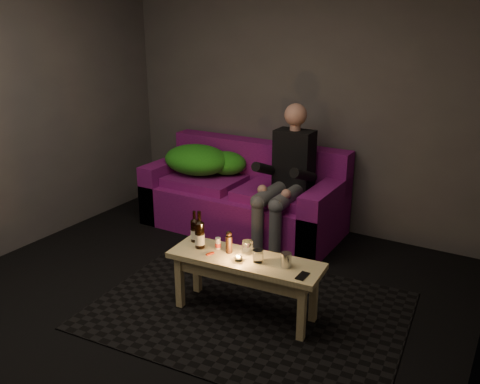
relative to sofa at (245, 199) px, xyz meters
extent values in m
plane|color=black|center=(0.40, -1.82, -0.32)|extent=(4.50, 4.50, 0.00)
plane|color=#494749|center=(0.40, 0.43, 0.98)|extent=(4.00, 0.00, 4.00)
cube|color=black|center=(0.85, -1.41, -0.31)|extent=(2.40, 1.83, 0.01)
cube|color=#690E69|center=(0.00, -0.05, -0.10)|extent=(2.03, 0.91, 0.43)
cube|color=#690E69|center=(0.00, 0.30, 0.33)|extent=(2.03, 0.22, 0.45)
cube|color=#690E69|center=(-0.91, -0.05, 0.00)|extent=(0.20, 0.91, 0.63)
cube|color=#690E69|center=(0.91, -0.05, 0.00)|extent=(0.20, 0.91, 0.63)
cube|color=#690E69|center=(-0.43, -0.10, 0.15)|extent=(0.76, 0.61, 0.10)
cube|color=#690E69|center=(0.43, -0.10, 0.15)|extent=(0.76, 0.61, 0.10)
ellipsoid|color=#208718|center=(-0.57, -0.05, 0.35)|extent=(0.73, 0.57, 0.30)
ellipsoid|color=#208718|center=(-0.28, 0.09, 0.32)|extent=(0.45, 0.36, 0.24)
ellipsoid|color=#208718|center=(-0.79, 0.07, 0.28)|extent=(0.32, 0.26, 0.16)
cube|color=black|center=(0.55, 0.00, 0.51)|extent=(0.36, 0.22, 0.56)
sphere|color=tan|center=(0.55, 0.00, 0.93)|extent=(0.21, 0.21, 0.21)
cylinder|color=#46474F|center=(0.45, -0.31, 0.22)|extent=(0.14, 0.51, 0.14)
cylinder|color=#46474F|center=(0.64, -0.31, 0.22)|extent=(0.14, 0.51, 0.14)
cylinder|color=#46474F|center=(0.45, -0.56, -0.06)|extent=(0.11, 0.11, 0.52)
cylinder|color=#46474F|center=(0.64, -0.56, -0.06)|extent=(0.11, 0.11, 0.52)
cube|color=black|center=(0.45, -0.62, -0.29)|extent=(0.09, 0.22, 0.06)
cube|color=black|center=(0.64, -0.62, -0.29)|extent=(0.09, 0.22, 0.06)
cube|color=tan|center=(0.85, -1.46, 0.13)|extent=(1.16, 0.45, 0.04)
cube|color=tan|center=(0.85, -1.46, 0.06)|extent=(1.01, 0.36, 0.10)
cube|color=tan|center=(0.37, -1.62, -0.10)|extent=(0.06, 0.06, 0.42)
cube|color=tan|center=(0.35, -1.37, -0.10)|extent=(0.06, 0.06, 0.42)
cube|color=tan|center=(1.34, -1.55, -0.10)|extent=(0.06, 0.06, 0.42)
cube|color=tan|center=(1.32, -1.29, -0.10)|extent=(0.06, 0.06, 0.42)
cylinder|color=black|center=(0.36, -1.40, 0.23)|extent=(0.06, 0.06, 0.17)
cylinder|color=white|center=(0.36, -1.40, 0.21)|extent=(0.06, 0.06, 0.07)
cone|color=black|center=(0.36, -1.40, 0.33)|extent=(0.06, 0.06, 0.03)
cylinder|color=black|center=(0.36, -1.40, 0.36)|extent=(0.02, 0.02, 0.08)
cylinder|color=black|center=(0.46, -1.48, 0.25)|extent=(0.07, 0.07, 0.20)
cylinder|color=white|center=(0.46, -1.48, 0.22)|extent=(0.07, 0.07, 0.08)
cone|color=black|center=(0.46, -1.48, 0.36)|extent=(0.07, 0.07, 0.03)
cylinder|color=black|center=(0.46, -1.48, 0.39)|extent=(0.03, 0.03, 0.09)
cylinder|color=silver|center=(0.59, -1.42, 0.19)|extent=(0.05, 0.05, 0.09)
cylinder|color=black|center=(0.70, -1.44, 0.21)|extent=(0.05, 0.05, 0.13)
cylinder|color=white|center=(0.82, -1.38, 0.20)|extent=(0.10, 0.10, 0.09)
cylinder|color=white|center=(0.83, -1.52, 0.17)|extent=(0.05, 0.05, 0.04)
sphere|color=orange|center=(0.83, -1.52, 0.18)|extent=(0.02, 0.02, 0.02)
cylinder|color=white|center=(0.95, -1.46, 0.19)|extent=(0.09, 0.09, 0.09)
cylinder|color=#ADAFB4|center=(1.16, -1.43, 0.20)|extent=(0.08, 0.08, 0.10)
cube|color=black|center=(1.31, -1.50, 0.15)|extent=(0.06, 0.12, 0.01)
cube|color=red|center=(0.59, -1.54, 0.15)|extent=(0.04, 0.07, 0.01)
camera|label=1|loc=(2.49, -4.32, 1.79)|focal=38.00mm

